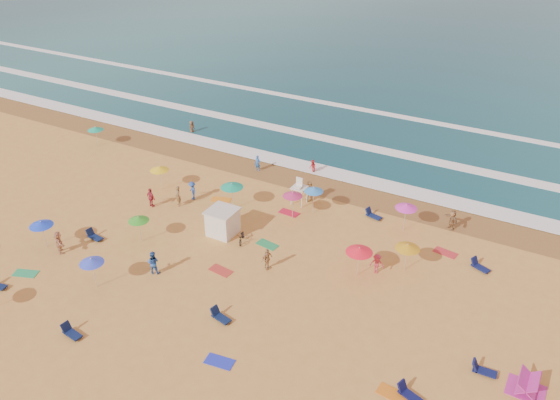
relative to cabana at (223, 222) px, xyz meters
The scene contains 12 objects.
ground 1.89m from the cabana, 102.02° to the right, with size 220.00×220.00×0.00m, color gold.
ocean 82.44m from the cabana, 90.23° to the left, with size 220.00×140.00×0.18m, color #0C4756.
wet_sand 10.98m from the cabana, 91.75° to the left, with size 220.00×220.00×0.00m, color olive.
surf_foam 19.78m from the cabana, 90.97° to the left, with size 200.00×18.70×0.05m.
cabana is the anchor object (origin of this frame).
cabana_roof 1.06m from the cabana, ahead, with size 2.20×2.20×0.12m, color silver.
bicycle 2.01m from the cabana, ahead, with size 0.57×1.64×0.86m, color black.
lifeguard_stand 7.65m from the cabana, 66.13° to the left, with size 1.20×1.20×2.10m, color white, non-canonical shape.
beach_umbrellas 4.94m from the cabana, 20.13° to the right, with size 53.48×25.69×0.64m.
loungers 8.36m from the cabana, 37.89° to the right, with size 31.78×22.39×0.34m.
towels 3.50m from the cabana, 106.62° to the right, with size 42.23×18.08×0.03m.
beachgoers 1.88m from the cabana, 115.35° to the left, with size 53.12×27.99×2.10m.
Camera 1 is at (21.45, -27.54, 23.76)m, focal length 35.00 mm.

